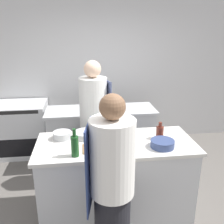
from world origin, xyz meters
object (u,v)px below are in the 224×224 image
at_px(bottle_olive_oil, 113,129).
at_px(bowl_ceramic_blue, 162,144).
at_px(bottle_cooking_oil, 160,132).
at_px(chef_at_stove, 94,124).
at_px(chef_at_prep_near, 112,186).
at_px(bottle_vinegar, 123,140).
at_px(bottle_wine, 75,145).
at_px(bottle_sauce, 121,125).
at_px(bowl_prep_small, 86,134).
at_px(bowl_mixing_large, 62,135).
at_px(cup, 123,140).
at_px(oven_range, 21,129).

xyz_separation_m(bottle_olive_oil, bowl_ceramic_blue, (0.49, -0.40, -0.04)).
distance_m(bottle_olive_oil, bottle_cooking_oil, 0.56).
xyz_separation_m(chef_at_stove, bowl_ceramic_blue, (0.70, -0.89, 0.08)).
bearing_deg(chef_at_prep_near, bowl_ceramic_blue, -39.79).
xyz_separation_m(bottle_vinegar, bottle_wine, (-0.50, -0.05, -0.00)).
xyz_separation_m(bottle_wine, bottle_cooking_oil, (0.98, 0.31, -0.04)).
bearing_deg(bottle_sauce, bowl_prep_small, -167.67).
distance_m(bottle_olive_oil, bowl_mixing_large, 0.62).
bearing_deg(bottle_wine, bottle_vinegar, 6.21).
height_order(bottle_sauce, cup, bottle_sauce).
bearing_deg(bowl_ceramic_blue, bowl_prep_small, 156.10).
bearing_deg(bottle_sauce, bottle_cooking_oil, -29.37).
bearing_deg(bottle_vinegar, chef_at_stove, 105.62).
relative_size(chef_at_prep_near, bowl_ceramic_blue, 6.45).
bearing_deg(bottle_wine, chef_at_stove, 75.88).
distance_m(bottle_cooking_oil, bowl_prep_small, 0.88).
bearing_deg(bowl_prep_small, cup, -31.12).
xyz_separation_m(bowl_ceramic_blue, cup, (-0.42, 0.12, 0.01)).
bearing_deg(bowl_ceramic_blue, bottle_olive_oil, 140.40).
relative_size(bottle_vinegar, bowl_mixing_large, 1.42).
relative_size(bottle_olive_oil, bottle_vinegar, 0.63).
xyz_separation_m(oven_range, bottle_cooking_oil, (2.00, -1.67, 0.54)).
height_order(chef_at_stove, bottle_sauce, chef_at_stove).
relative_size(bottle_vinegar, bottle_cooking_oil, 1.51).
bearing_deg(chef_at_stove, bottle_cooking_oil, 33.54).
xyz_separation_m(chef_at_prep_near, bottle_sauce, (0.24, 0.98, 0.19)).
relative_size(chef_at_prep_near, bottle_sauce, 6.72).
relative_size(oven_range, chef_at_prep_near, 0.56).
distance_m(oven_range, bowl_mixing_large, 1.83).
bearing_deg(cup, bottle_wine, -158.74).
xyz_separation_m(bowl_prep_small, bowl_ceramic_blue, (0.83, -0.37, 0.01)).
height_order(chef_at_stove, bowl_prep_small, chef_at_stove).
height_order(bottle_olive_oil, cup, bottle_olive_oil).
height_order(bottle_cooking_oil, bottle_sauce, bottle_sauce).
bearing_deg(chef_at_stove, bowl_ceramic_blue, 23.76).
bearing_deg(cup, bottle_cooking_oil, 12.63).
relative_size(chef_at_prep_near, bottle_cooking_oil, 8.27).
relative_size(bottle_vinegar, cup, 2.94).
distance_m(chef_at_prep_near, cup, 0.68).
bearing_deg(bottle_olive_oil, bottle_cooking_oil, -18.83).
xyz_separation_m(bottle_vinegar, bowl_mixing_large, (-0.66, 0.39, -0.08)).
xyz_separation_m(bottle_vinegar, bowl_prep_small, (-0.39, 0.39, -0.09)).
bearing_deg(bottle_cooking_oil, chef_at_prep_near, -131.69).
bearing_deg(bottle_wine, bowl_ceramic_blue, 4.95).
bearing_deg(bowl_prep_small, bottle_wine, -104.54).
distance_m(oven_range, bottle_vinegar, 2.52).
distance_m(chef_at_prep_near, bottle_vinegar, 0.56).
bearing_deg(bottle_vinegar, bottle_sauce, 83.41).
xyz_separation_m(chef_at_prep_near, bowl_mixing_large, (-0.48, 0.88, 0.13)).
xyz_separation_m(chef_at_prep_near, bottle_wine, (-0.32, 0.44, 0.21)).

